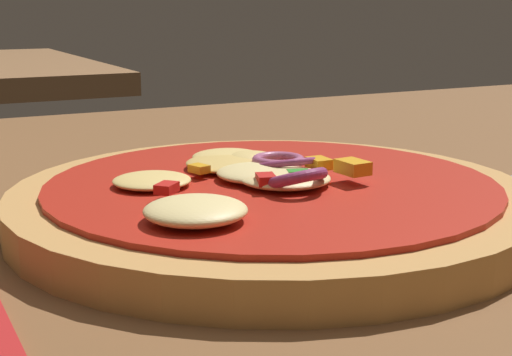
% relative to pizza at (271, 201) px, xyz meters
% --- Properties ---
extents(dining_table, '(1.43, 0.88, 0.04)m').
position_rel_pizza_xyz_m(dining_table, '(0.01, 0.00, -0.03)').
color(dining_table, brown).
rests_on(dining_table, ground).
extents(pizza, '(0.28, 0.28, 0.04)m').
position_rel_pizza_xyz_m(pizza, '(0.00, 0.00, 0.00)').
color(pizza, tan).
rests_on(pizza, dining_table).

